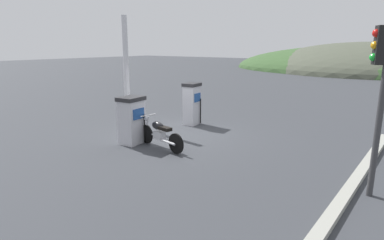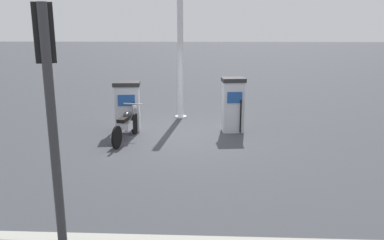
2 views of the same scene
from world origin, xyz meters
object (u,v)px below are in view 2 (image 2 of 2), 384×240
fuel_pump_far (233,105)px  canopy_support_pole (180,60)px  roadside_traffic_light (49,90)px  fuel_pump_near (128,106)px  motorcycle_near_pump (127,124)px

fuel_pump_far → canopy_support_pole: size_ratio=0.40×
fuel_pump_far → roadside_traffic_light: roadside_traffic_light is taller
canopy_support_pole → fuel_pump_far: bearing=42.7°
fuel_pump_near → roadside_traffic_light: 6.73m
motorcycle_near_pump → roadside_traffic_light: size_ratio=0.59×
fuel_pump_near → motorcycle_near_pump: size_ratio=0.75×
fuel_pump_near → motorcycle_near_pump: bearing=8.9°
roadside_traffic_light → fuel_pump_far: bearing=156.9°
fuel_pump_far → canopy_support_pole: (-1.79, -1.65, 1.14)m
fuel_pump_near → fuel_pump_far: size_ratio=0.92×
motorcycle_near_pump → roadside_traffic_light: roadside_traffic_light is taller
roadside_traffic_light → canopy_support_pole: canopy_support_pole is taller
roadside_traffic_light → canopy_support_pole: size_ratio=0.83×
motorcycle_near_pump → fuel_pump_near: bearing=-171.1°
fuel_pump_far → canopy_support_pole: 2.69m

